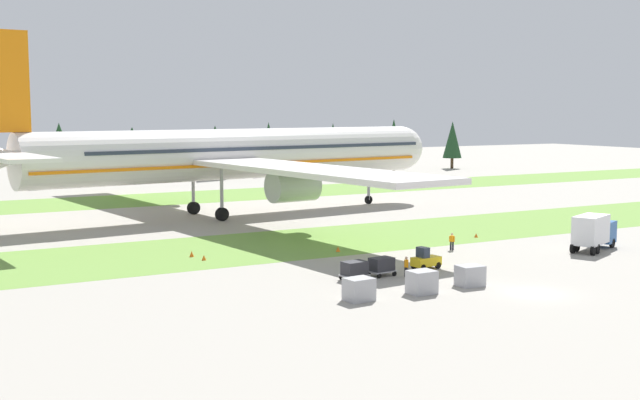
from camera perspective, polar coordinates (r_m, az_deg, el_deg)
The scene contains 18 objects.
ground_plane at distance 64.62m, azimuth 14.72°, elevation -6.33°, with size 400.00×400.00×0.00m, color gray.
grass_strip_near at distance 88.08m, azimuth 1.32°, elevation -2.75°, with size 320.00×17.99×0.01m, color olive.
grass_strip_far at distance 131.45m, azimuth -9.23°, elevation 0.19°, with size 320.00×17.99×0.01m, color olive.
airliner at distance 106.82m, azimuth -6.88°, elevation 3.19°, with size 67.77×83.49×22.66m.
baggage_tug at distance 72.27m, azimuth 7.39°, elevation -4.17°, with size 2.74×1.60×1.97m.
cargo_dolly_lead at distance 68.97m, azimuth 4.33°, elevation -4.56°, with size 2.36×1.75×1.55m.
cargo_dolly_second at distance 67.17m, azimuth 2.43°, elevation -4.84°, with size 2.36×1.75×1.55m.
catering_truck at distance 85.38m, azimuth 18.62°, elevation -2.06°, with size 7.29×4.89×3.58m.
ground_crew_marshaller at distance 82.17m, azimuth 9.21°, elevation -2.83°, with size 0.42×0.43×1.74m.
ground_crew_loader at distance 68.60m, azimuth 6.05°, elevation -4.61°, with size 0.36×0.56×1.74m.
uld_container_0 at distance 60.06m, azimuth 2.74°, elevation -6.26°, with size 2.00×1.60×1.69m, color #A3A3A8.
uld_container_1 at distance 62.68m, azimuth 7.13°, elevation -5.72°, with size 2.00×1.60×1.78m, color #A3A3A8.
uld_container_2 at distance 66.02m, azimuth 10.45°, elevation -5.23°, with size 2.00×1.60×1.64m, color #A3A3A8.
taxiway_marker_0 at distance 78.53m, azimuth -8.97°, elevation -3.74°, with size 0.44×0.44×0.58m, color orange.
taxiway_marker_1 at distance 90.87m, azimuth 10.87°, elevation -2.44°, with size 0.44×0.44×0.46m, color orange.
taxiway_marker_2 at distance 80.43m, azimuth 1.27°, elevation -3.45°, with size 0.44×0.44×0.51m, color orange.
taxiway_marker_3 at distance 76.62m, azimuth -8.12°, elevation -4.01°, with size 0.44×0.44×0.50m, color orange.
distant_tree_line at distance 157.84m, azimuth -15.80°, elevation 3.59°, with size 156.04×10.63×11.78m.
Camera 1 is at (-43.66, -45.54, 13.98)m, focal length 45.74 mm.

